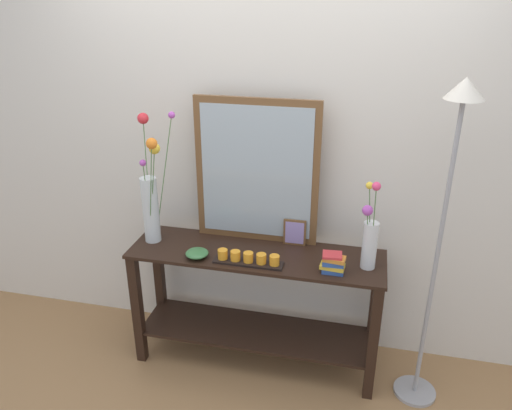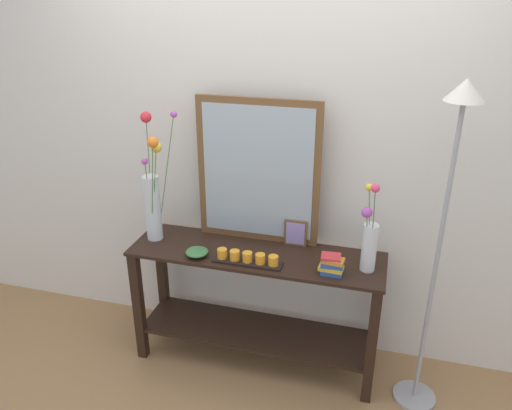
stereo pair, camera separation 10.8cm
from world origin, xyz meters
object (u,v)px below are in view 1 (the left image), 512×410
at_px(decorative_bowl, 197,253).
at_px(picture_frame_small, 295,232).
at_px(candle_tray, 248,259).
at_px(mirror_leaning, 257,172).
at_px(tall_vase_left, 151,197).
at_px(book_stack, 333,263).
at_px(floor_lamp, 447,200).
at_px(console_table, 256,295).
at_px(vase_right, 370,238).

bearing_deg(decorative_bowl, picture_frame_small, 28.24).
distance_m(picture_frame_small, decorative_bowl, 0.59).
bearing_deg(picture_frame_small, candle_tray, -127.96).
distance_m(mirror_leaning, tall_vase_left, 0.64).
xyz_separation_m(picture_frame_small, book_stack, (0.25, -0.26, -0.03)).
distance_m(book_stack, floor_lamp, 0.66).
height_order(candle_tray, decorative_bowl, candle_tray).
xyz_separation_m(decorative_bowl, book_stack, (0.77, 0.01, 0.03)).
bearing_deg(floor_lamp, picture_frame_small, 163.16).
relative_size(candle_tray, picture_frame_small, 2.42).
distance_m(decorative_bowl, book_stack, 0.77).
height_order(tall_vase_left, decorative_bowl, tall_vase_left).
relative_size(mirror_leaning, candle_tray, 2.20).
bearing_deg(decorative_bowl, mirror_leaning, 47.60).
distance_m(console_table, book_stack, 0.58).
bearing_deg(tall_vase_left, console_table, -0.94).
bearing_deg(floor_lamp, book_stack, -176.66).
bearing_deg(mirror_leaning, floor_lamp, -14.47).
xyz_separation_m(console_table, decorative_bowl, (-0.32, -0.13, 0.32)).
distance_m(tall_vase_left, decorative_bowl, 0.43).
height_order(mirror_leaning, picture_frame_small, mirror_leaning).
height_order(tall_vase_left, candle_tray, tall_vase_left).
xyz_separation_m(decorative_bowl, floor_lamp, (1.29, 0.04, 0.44)).
distance_m(decorative_bowl, floor_lamp, 1.36).
bearing_deg(vase_right, floor_lamp, -10.33).
height_order(mirror_leaning, decorative_bowl, mirror_leaning).
relative_size(vase_right, book_stack, 3.86).
height_order(mirror_leaning, book_stack, mirror_leaning).
bearing_deg(mirror_leaning, vase_right, -16.53).
xyz_separation_m(tall_vase_left, decorative_bowl, (0.32, -0.14, -0.26)).
relative_size(console_table, book_stack, 10.81).
xyz_separation_m(book_stack, floor_lamp, (0.52, 0.03, 0.41)).
distance_m(tall_vase_left, candle_tray, 0.69).
height_order(vase_right, book_stack, vase_right).
bearing_deg(decorative_bowl, floor_lamp, 1.90).
distance_m(tall_vase_left, vase_right, 1.27).
bearing_deg(vase_right, decorative_bowl, -173.64).
height_order(mirror_leaning, vase_right, mirror_leaning).
relative_size(candle_tray, book_stack, 2.86).
height_order(tall_vase_left, book_stack, tall_vase_left).
bearing_deg(mirror_leaning, candle_tray, -85.62).
bearing_deg(console_table, vase_right, -1.88).
height_order(vase_right, candle_tray, vase_right).
bearing_deg(console_table, picture_frame_small, 37.00).
xyz_separation_m(mirror_leaning, tall_vase_left, (-0.60, -0.17, -0.14)).
xyz_separation_m(candle_tray, decorative_bowl, (-0.30, -0.00, -0.00)).
distance_m(vase_right, book_stack, 0.24).
bearing_deg(floor_lamp, decorative_bowl, -178.10).
relative_size(mirror_leaning, decorative_bowl, 6.59).
distance_m(tall_vase_left, floor_lamp, 1.62).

